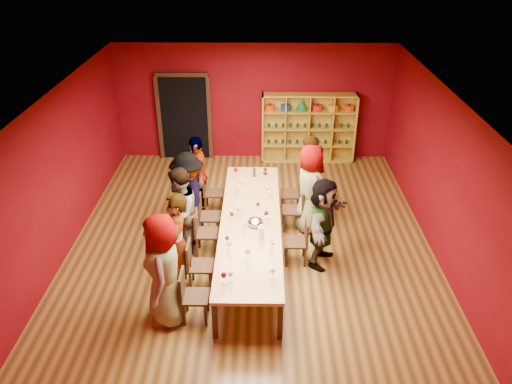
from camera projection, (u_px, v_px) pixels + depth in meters
room_shell at (250, 185)px, 8.81m from camera, size 7.10×9.10×3.04m
tasting_table at (251, 223)px, 9.20m from camera, size 1.10×4.50×0.75m
doorway at (185, 117)px, 12.90m from camera, size 1.40×0.17×2.30m
shelving_unit at (308, 124)px, 12.83m from camera, size 2.40×0.40×1.80m
chair_person_left_0 at (190, 293)px, 7.78m from camera, size 0.42×0.42×0.89m
person_left_0 at (164, 270)px, 7.56m from camera, size 0.57×0.96×1.89m
chair_person_left_1 at (196, 263)px, 8.47m from camera, size 0.42×0.42×0.89m
person_left_1 at (177, 243)px, 8.28m from camera, size 0.53×0.69×1.80m
chair_person_left_2 at (202, 230)px, 9.35m from camera, size 0.42×0.42×0.89m
person_left_2 at (180, 213)px, 9.17m from camera, size 0.60×0.92×1.76m
chair_person_left_3 at (205, 214)px, 9.88m from camera, size 0.42×0.42×0.89m
person_left_3 at (189, 196)px, 9.69m from camera, size 0.82×1.25×1.80m
chair_person_left_4 at (210, 190)px, 10.74m from camera, size 0.42×0.42×0.89m
person_left_4 at (198, 175)px, 10.56m from camera, size 0.70×1.10×1.74m
chair_person_right_2 at (300, 239)px, 9.10m from camera, size 0.42×0.42×0.89m
person_right_2 at (323, 222)px, 8.92m from camera, size 1.03×1.65×1.72m
chair_person_right_3 at (296, 207)px, 10.10m from camera, size 0.42×0.42×0.89m
person_right_3 at (310, 188)px, 9.89m from camera, size 0.67×0.99×1.86m
chair_person_right_4 at (295, 191)px, 10.68m from camera, size 0.42×0.42×0.89m
person_right_4 at (312, 175)px, 10.49m from camera, size 0.59×0.72×1.78m
wine_glass_0 at (224, 276)px, 7.51m from camera, size 0.09×0.09×0.21m
wine_glass_1 at (227, 238)px, 8.43m from camera, size 0.07×0.07×0.18m
wine_glass_2 at (267, 218)px, 9.00m from camera, size 0.08×0.08×0.19m
wine_glass_3 at (236, 170)px, 10.65m from camera, size 0.09×0.09×0.22m
wine_glass_4 at (271, 241)px, 8.37m from camera, size 0.07×0.07×0.18m
wine_glass_5 at (266, 214)px, 9.09m from camera, size 0.08×0.08×0.21m
wine_glass_6 at (258, 205)px, 9.42m from camera, size 0.07×0.07×0.18m
wine_glass_7 at (230, 244)px, 8.26m from camera, size 0.08×0.08×0.20m
wine_glass_8 at (265, 174)px, 10.52m from camera, size 0.09×0.09×0.22m
wine_glass_9 at (231, 212)px, 9.15m from camera, size 0.08×0.08×0.21m
wine_glass_10 at (244, 225)px, 8.78m from camera, size 0.08×0.08×0.19m
wine_glass_11 at (269, 193)px, 9.83m from camera, size 0.07×0.07×0.18m
wine_glass_12 at (242, 180)px, 10.30m from camera, size 0.08×0.08×0.19m
wine_glass_13 at (232, 215)px, 9.11m from camera, size 0.07×0.07×0.18m
wine_glass_14 at (267, 189)px, 9.93m from camera, size 0.09×0.09×0.22m
wine_glass_15 at (248, 252)px, 8.04m from camera, size 0.09×0.09×0.22m
wine_glass_16 at (238, 190)px, 9.89m from camera, size 0.08×0.08×0.21m
wine_glass_17 at (272, 244)px, 8.28m from camera, size 0.08×0.08×0.19m
wine_glass_18 at (265, 170)px, 10.74m from camera, size 0.07×0.07×0.18m
wine_glass_19 at (230, 275)px, 7.54m from camera, size 0.08×0.08×0.21m
wine_glass_20 at (273, 271)px, 7.62m from camera, size 0.08×0.08×0.21m
wine_glass_21 at (238, 187)px, 10.04m from camera, size 0.07×0.07×0.19m
spittoon_bowl at (255, 222)px, 9.00m from camera, size 0.29×0.29×0.16m
carafe_a at (239, 211)px, 9.22m from camera, size 0.11×0.11×0.27m
carafe_b at (261, 232)px, 8.61m from camera, size 0.13×0.13×0.27m
wine_bottle at (254, 172)px, 10.69m from camera, size 0.09×0.09×0.27m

